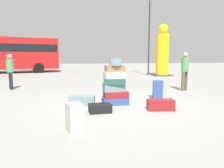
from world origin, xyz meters
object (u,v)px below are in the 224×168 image
object	(u,v)px
suitcase_black_upright_blue	(100,108)
suitcase_cream_foreground_far	(75,118)
suitcase_tower	(115,85)
suitcase_slate_right_side	(82,101)
suitcase_navy_behind_tower	(158,90)
person_tourist_with_camera	(10,69)
person_bearded_onlooker	(185,68)
lamp_post	(149,24)
suitcase_teal_white_trunk	(118,95)
yellow_dummy_statue	(163,53)
suitcase_maroon_foreground_near	(161,105)

from	to	relation	value
suitcase_black_upright_blue	suitcase_cream_foreground_far	world-z (taller)	suitcase_cream_foreground_far
suitcase_tower	suitcase_slate_right_side	xyz separation A→B (m)	(-1.00, 0.01, -0.44)
suitcase_navy_behind_tower	person_tourist_with_camera	world-z (taller)	person_tourist_with_camera
suitcase_black_upright_blue	suitcase_slate_right_side	size ratio (longest dim) A/B	0.76
person_bearded_onlooker	lamp_post	size ratio (longest dim) A/B	0.27
person_tourist_with_camera	lamp_post	xyz separation A→B (m)	(8.74, 5.98, 3.05)
suitcase_teal_white_trunk	yellow_dummy_statue	xyz separation A→B (m)	(5.32, 8.08, 1.61)
suitcase_maroon_foreground_near	suitcase_teal_white_trunk	size ratio (longest dim) A/B	1.13
suitcase_tower	yellow_dummy_statue	world-z (taller)	yellow_dummy_statue
suitcase_slate_right_side	suitcase_navy_behind_tower	bearing A→B (deg)	21.02
yellow_dummy_statue	person_bearded_onlooker	bearing A→B (deg)	-106.97
suitcase_black_upright_blue	lamp_post	bearing A→B (deg)	61.68
suitcase_cream_foreground_far	person_bearded_onlooker	bearing A→B (deg)	25.87
suitcase_maroon_foreground_near	yellow_dummy_statue	world-z (taller)	yellow_dummy_statue
suitcase_maroon_foreground_near	person_bearded_onlooker	world-z (taller)	person_bearded_onlooker
suitcase_black_upright_blue	suitcase_slate_right_side	world-z (taller)	suitcase_slate_right_side
lamp_post	suitcase_teal_white_trunk	bearing A→B (deg)	-116.94
yellow_dummy_statue	suitcase_navy_behind_tower	bearing A→B (deg)	-115.25
suitcase_navy_behind_tower	suitcase_cream_foreground_far	xyz separation A→B (m)	(-2.87, -2.72, -0.04)
suitcase_maroon_foreground_near	yellow_dummy_statue	bearing A→B (deg)	73.61
person_tourist_with_camera	suitcase_black_upright_blue	bearing A→B (deg)	10.94
suitcase_tower	suitcase_slate_right_side	bearing A→B (deg)	179.63
suitcase_tower	suitcase_maroon_foreground_near	bearing A→B (deg)	-42.09
person_bearded_onlooker	person_tourist_with_camera	distance (m)	7.64
lamp_post	suitcase_cream_foreground_far	bearing A→B (deg)	-116.79
suitcase_tower	suitcase_navy_behind_tower	size ratio (longest dim) A/B	2.19
suitcase_black_upright_blue	suitcase_slate_right_side	distance (m)	0.98
suitcase_tower	person_bearded_onlooker	world-z (taller)	person_bearded_onlooker
suitcase_navy_behind_tower	suitcase_maroon_foreground_near	world-z (taller)	suitcase_navy_behind_tower
suitcase_black_upright_blue	suitcase_maroon_foreground_near	xyz separation A→B (m)	(1.65, -0.09, 0.04)
suitcase_tower	suitcase_teal_white_trunk	bearing A→B (deg)	72.26
suitcase_tower	lamp_post	size ratio (longest dim) A/B	0.23
suitcase_slate_right_side	person_tourist_with_camera	bearing A→B (deg)	138.40
suitcase_slate_right_side	suitcase_maroon_foreground_near	bearing A→B (deg)	-14.75
suitcase_cream_foreground_far	suitcase_slate_right_side	xyz separation A→B (m)	(0.25, 2.23, -0.13)
suitcase_teal_white_trunk	lamp_post	xyz separation A→B (m)	(4.51, 8.87, 3.85)
suitcase_maroon_foreground_near	suitcase_cream_foreground_far	bearing A→B (deg)	-143.61
suitcase_navy_behind_tower	person_bearded_onlooker	bearing A→B (deg)	56.45
suitcase_tower	suitcase_black_upright_blue	xyz separation A→B (m)	(-0.58, -0.88, -0.48)
suitcase_navy_behind_tower	person_tourist_with_camera	distance (m)	6.48
suitcase_maroon_foreground_near	suitcase_navy_behind_tower	bearing A→B (deg)	77.94
suitcase_maroon_foreground_near	suitcase_cream_foreground_far	world-z (taller)	suitcase_cream_foreground_far
suitcase_teal_white_trunk	person_bearded_onlooker	distance (m)	3.50
suitcase_black_upright_blue	suitcase_slate_right_side	xyz separation A→B (m)	(-0.42, 0.89, 0.04)
suitcase_navy_behind_tower	suitcase_black_upright_blue	bearing A→B (deg)	-130.29
suitcase_slate_right_side	suitcase_cream_foreground_far	bearing A→B (deg)	-86.06
suitcase_navy_behind_tower	suitcase_slate_right_side	distance (m)	2.67
suitcase_black_upright_blue	yellow_dummy_statue	xyz separation A→B (m)	(6.19, 9.84, 1.63)
suitcase_teal_white_trunk	person_tourist_with_camera	bearing A→B (deg)	132.93
suitcase_teal_white_trunk	yellow_dummy_statue	world-z (taller)	yellow_dummy_statue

